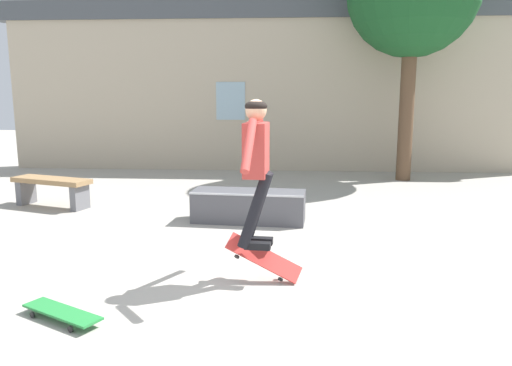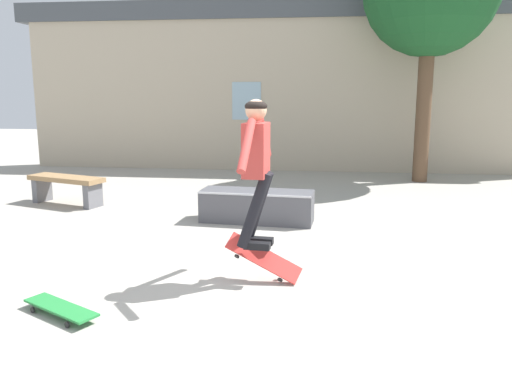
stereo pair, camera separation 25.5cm
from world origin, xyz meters
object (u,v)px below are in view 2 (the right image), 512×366
Objects in this scene: skate_ledge at (257,206)px; park_bench at (66,185)px; skateboard_resting at (61,308)px; skateboard_flipping at (264,258)px; skater at (256,159)px.

park_bench is at bearing 171.94° from skate_ledge.
park_bench reaches higher than skateboard_resting.
skateboard_flipping reaches higher than skate_ledge.
skateboard_flipping is (3.73, -3.12, -0.10)m from park_bench.
park_bench is 4.86m from skateboard_flipping.
park_bench is 4.89m from skater.
skateboard_flipping is 0.99× the size of skateboard_resting.
skateboard_resting is at bearing -142.08° from skater.
skateboard_resting is (-1.58, -1.01, -1.19)m from skater.
park_bench is 0.86× the size of skate_ledge.
skateboard_flipping is at bearing -21.72° from park_bench.
skate_ledge reaches higher than skateboard_resting.
skater is at bearing -78.68° from skate_ledge.
skateboard_flipping reaches higher than skateboard_resting.
park_bench is 0.99× the size of skater.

